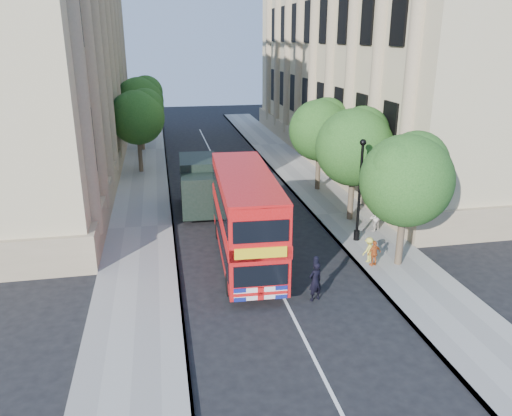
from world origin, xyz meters
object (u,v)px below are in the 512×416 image
double_decker_bus (246,215)px  box_van (200,187)px  police_constable (315,281)px  woman_pedestrian (374,218)px  lamp_post (359,195)px

double_decker_bus → box_van: 7.69m
police_constable → woman_pedestrian: 8.16m
lamp_post → police_constable: size_ratio=3.16×
police_constable → woman_pedestrian: (5.20, 6.28, 0.03)m
woman_pedestrian → police_constable: bearing=18.0°
lamp_post → police_constable: 6.72m
police_constable → woman_pedestrian: police_constable is taller
double_decker_bus → box_van: (-1.44, 7.52, -0.77)m
lamp_post → woman_pedestrian: lamp_post is taller
box_van → double_decker_bus: bearing=-77.3°
police_constable → woman_pedestrian: size_ratio=1.12×
box_van → woman_pedestrian: 10.21m
double_decker_bus → lamp_post: bearing=13.8°
lamp_post → double_decker_bus: size_ratio=0.57×
police_constable → box_van: bearing=-93.4°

